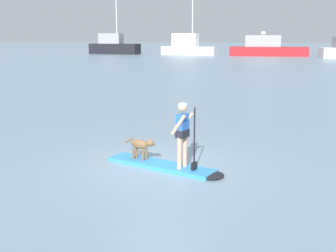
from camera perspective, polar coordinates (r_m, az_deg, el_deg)
ground_plane at (r=11.41m, az=-0.94°, el=-5.45°), size 400.00×400.00×0.00m
paddleboard at (r=11.27m, az=0.01°, el=-5.40°), size 3.33×1.89×0.10m
person_paddler at (r=10.78m, az=1.98°, el=-0.62°), size 0.68×0.59×1.67m
dog at (r=11.64m, az=-3.59°, el=-2.56°), size 0.95×0.46×0.59m
moored_boat_port at (r=81.47m, az=-7.19°, el=10.46°), size 9.58×4.12×11.26m
moored_boat_far_starboard at (r=78.01m, az=2.66°, el=10.45°), size 10.36×4.80×11.13m
moored_boat_starboard at (r=74.45m, az=12.95°, el=10.00°), size 12.79×2.79×4.06m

